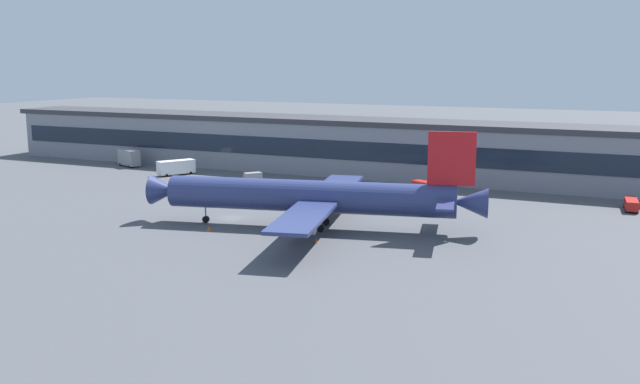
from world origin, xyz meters
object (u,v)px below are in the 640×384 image
at_px(airliner, 315,196).
at_px(fuel_truck, 177,167).
at_px(crew_van, 425,187).
at_px(traffic_cone_1, 209,229).
at_px(baggage_tug, 253,176).
at_px(traffic_cone_0, 316,241).
at_px(belt_loader, 631,204).
at_px(catering_truck, 129,157).

relative_size(airliner, fuel_truck, 6.08).
relative_size(crew_van, traffic_cone_1, 8.17).
distance_m(airliner, baggage_tug, 45.89).
bearing_deg(traffic_cone_0, airliner, 116.09).
distance_m(baggage_tug, traffic_cone_1, 45.49).
xyz_separation_m(airliner, belt_loader, (44.41, 34.73, -3.86)).
xyz_separation_m(baggage_tug, traffic_cone_0, (34.68, -42.05, -0.77)).
distance_m(crew_van, fuel_truck, 58.25).
bearing_deg(baggage_tug, traffic_cone_0, -50.49).
relative_size(crew_van, traffic_cone_0, 8.88).
xyz_separation_m(airliner, traffic_cone_1, (-14.00, -8.41, -4.67)).
height_order(belt_loader, crew_van, crew_van).
bearing_deg(baggage_tug, airliner, -47.85).
bearing_deg(belt_loader, catering_truck, 177.26).
distance_m(belt_loader, crew_van, 36.79).
height_order(airliner, traffic_cone_0, airliner).
bearing_deg(crew_van, fuel_truck, -179.74).
bearing_deg(catering_truck, crew_van, -4.35).
bearing_deg(baggage_tug, crew_van, 0.62).
bearing_deg(catering_truck, fuel_truck, -18.05).
bearing_deg(baggage_tug, catering_truck, 170.79).
xyz_separation_m(catering_truck, crew_van, (77.04, -5.86, -0.83)).
bearing_deg(traffic_cone_1, catering_truck, 138.76).
xyz_separation_m(belt_loader, fuel_truck, (-95.04, -0.68, 0.73)).
bearing_deg(crew_van, baggage_tug, -179.38).
bearing_deg(crew_van, traffic_cone_1, -116.85).
bearing_deg(catering_truck, traffic_cone_0, -33.36).
distance_m(airliner, fuel_truck, 61.09).
bearing_deg(airliner, belt_loader, 38.03).
xyz_separation_m(fuel_truck, traffic_cone_0, (54.61, -42.20, -1.57)).
xyz_separation_m(catering_truck, traffic_cone_0, (73.40, -48.32, -1.98)).
bearing_deg(baggage_tug, fuel_truck, 179.56).
bearing_deg(catering_truck, belt_loader, -2.74).
bearing_deg(crew_van, belt_loader, 0.65).
bearing_deg(belt_loader, crew_van, -179.35).
relative_size(catering_truck, baggage_tug, 1.88).
xyz_separation_m(airliner, traffic_cone_0, (3.99, -8.15, -4.69)).
relative_size(catering_truck, belt_loader, 1.16).
relative_size(belt_loader, baggage_tug, 1.61).
distance_m(crew_van, traffic_cone_0, 42.63).
xyz_separation_m(baggage_tug, traffic_cone_1, (16.69, -42.31, -0.74)).
bearing_deg(baggage_tug, traffic_cone_1, -68.47).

